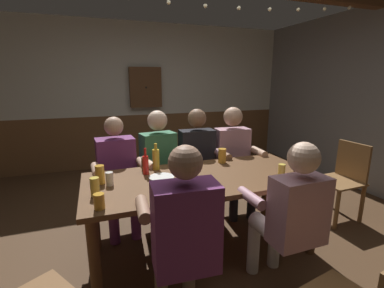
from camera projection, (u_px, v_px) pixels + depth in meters
name	position (u px, v px, depth m)	size (l,w,h in m)	color
ground_plane	(195.00, 239.00, 2.76)	(6.51, 6.51, 0.00)	#4C331E
back_wall_upper	(142.00, 70.00, 4.90)	(5.43, 0.12, 1.61)	beige
back_wall_wainscot	(145.00, 139.00, 5.19)	(5.43, 0.12, 0.94)	brown
dining_table	(203.00, 186.00, 2.43)	(2.03, 0.90, 0.74)	brown
person_0	(118.00, 169.00, 2.83)	(0.55, 0.55, 1.20)	#6B2D66
person_1	(162.00, 163.00, 2.97)	(0.55, 0.57, 1.25)	#33724C
person_2	(199.00, 159.00, 3.11)	(0.54, 0.52, 1.25)	black
person_3	(234.00, 155.00, 3.26)	(0.56, 0.54, 1.26)	#B78493
person_4	(183.00, 230.00, 1.67)	(0.54, 0.54, 1.23)	#6B2D66
person_5	(290.00, 212.00, 1.94)	(0.52, 0.51, 1.18)	#B78493
chair_empty_near_right	(343.00, 178.00, 3.10)	(0.46, 0.46, 0.88)	brown
table_candle	(183.00, 161.00, 2.73)	(0.04, 0.04, 0.08)	#F9E08C
plate_0	(162.00, 177.00, 2.36)	(0.22, 0.22, 0.01)	white
bottle_0	(146.00, 164.00, 2.45)	(0.05, 0.05, 0.24)	red
bottle_1	(156.00, 159.00, 2.57)	(0.07, 0.07, 0.25)	gold
pint_glass_0	(100.00, 175.00, 2.23)	(0.07, 0.07, 0.15)	gold
pint_glass_1	(180.00, 166.00, 2.52)	(0.08, 0.08, 0.11)	#E5C64C
pint_glass_2	(282.00, 171.00, 2.37)	(0.06, 0.06, 0.12)	#E5C64C
pint_glass_3	(222.00, 156.00, 2.79)	(0.08, 0.08, 0.15)	gold
pint_glass_4	(110.00, 179.00, 2.19)	(0.06, 0.06, 0.11)	white
pint_glass_5	(95.00, 187.00, 1.99)	(0.07, 0.07, 0.14)	#E5C64C
pint_glass_6	(99.00, 201.00, 1.79)	(0.07, 0.07, 0.11)	gold
pint_glass_7	(145.00, 164.00, 2.54)	(0.06, 0.06, 0.13)	#4C2D19
pint_glass_8	(298.00, 167.00, 2.43)	(0.07, 0.07, 0.15)	#4C2D19
wall_dart_cabinet	(146.00, 87.00, 4.86)	(0.56, 0.15, 0.70)	brown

